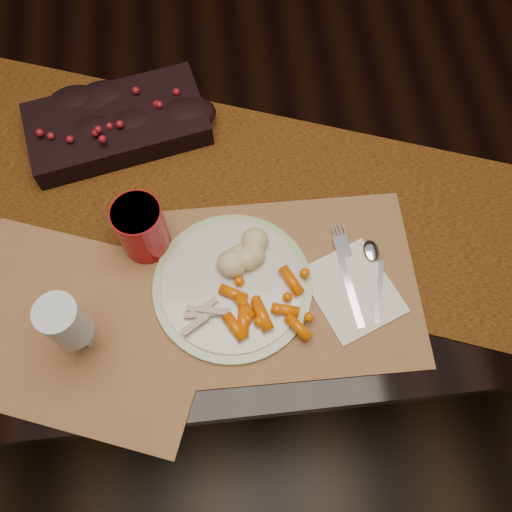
{
  "coord_description": "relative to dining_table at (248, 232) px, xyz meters",
  "views": [
    {
      "loc": [
        -0.04,
        -0.61,
        1.6
      ],
      "look_at": [
        -0.01,
        -0.26,
        0.8
      ],
      "focal_mm": 38.0,
      "sensor_mm": 36.0,
      "label": 1
    }
  ],
  "objects": [
    {
      "name": "spoon",
      "position": [
        0.19,
        -0.3,
        0.39
      ],
      "size": [
        0.06,
        0.14,
        0.0
      ],
      "primitive_type": null,
      "rotation": [
        0.0,
        0.0,
        -0.26
      ],
      "color": "white",
      "rests_on": "napkin"
    },
    {
      "name": "dining_table",
      "position": [
        0.0,
        0.0,
        0.0
      ],
      "size": [
        1.8,
        1.0,
        0.75
      ],
      "primitive_type": "cube",
      "color": "black",
      "rests_on": "floor"
    },
    {
      "name": "placemat_second",
      "position": [
        -0.3,
        -0.33,
        0.38
      ],
      "size": [
        0.5,
        0.44,
        0.0
      ],
      "primitive_type": "cube",
      "rotation": [
        0.0,
        0.0,
        -0.36
      ],
      "color": "#9D6935",
      "rests_on": "dining_table"
    },
    {
      "name": "placemat_main",
      "position": [
        0.04,
        -0.3,
        0.38
      ],
      "size": [
        0.44,
        0.33,
        0.0
      ],
      "primitive_type": "cube",
      "rotation": [
        0.0,
        0.0,
        -0.02
      ],
      "color": "brown",
      "rests_on": "dining_table"
    },
    {
      "name": "table_runner",
      "position": [
        0.05,
        -0.13,
        0.38
      ],
      "size": [
        1.77,
        0.96,
        0.0
      ],
      "primitive_type": "cube",
      "rotation": [
        0.0,
        0.0,
        -0.36
      ],
      "color": "#523616",
      "rests_on": "dining_table"
    },
    {
      "name": "wine_glass",
      "position": [
        -0.28,
        -0.36,
        0.46
      ],
      "size": [
        0.08,
        0.08,
        0.17
      ],
      "primitive_type": null,
      "rotation": [
        0.0,
        0.0,
        -0.36
      ],
      "color": "silver",
      "rests_on": "dining_table"
    },
    {
      "name": "floor",
      "position": [
        0.0,
        0.0,
        -0.38
      ],
      "size": [
        5.0,
        5.0,
        0.0
      ],
      "primitive_type": "plane",
      "color": "black",
      "rests_on": "ground"
    },
    {
      "name": "red_cup",
      "position": [
        -0.19,
        -0.19,
        0.43
      ],
      "size": [
        0.09,
        0.09,
        0.11
      ],
      "primitive_type": "cylinder",
      "rotation": [
        0.0,
        0.0,
        0.1
      ],
      "color": "#9E0A0F",
      "rests_on": "placemat_main"
    },
    {
      "name": "baby_carrots",
      "position": [
        -0.0,
        -0.34,
        0.41
      ],
      "size": [
        0.15,
        0.14,
        0.02
      ],
      "primitive_type": null,
      "rotation": [
        0.0,
        0.0,
        0.37
      ],
      "color": "#DD5500",
      "rests_on": "dinner_plate"
    },
    {
      "name": "mashed_potatoes",
      "position": [
        -0.03,
        -0.24,
        0.42
      ],
      "size": [
        0.08,
        0.07,
        0.04
      ],
      "primitive_type": null,
      "rotation": [
        0.0,
        0.0,
        -0.03
      ],
      "color": "beige",
      "rests_on": "dinner_plate"
    },
    {
      "name": "centerpiece",
      "position": [
        -0.23,
        0.05,
        0.41
      ],
      "size": [
        0.35,
        0.23,
        0.06
      ],
      "primitive_type": null,
      "rotation": [
        0.0,
        0.0,
        0.21
      ],
      "color": "black",
      "rests_on": "table_runner"
    },
    {
      "name": "fork",
      "position": [
        0.14,
        -0.3,
        0.39
      ],
      "size": [
        0.04,
        0.17,
        0.0
      ],
      "primitive_type": null,
      "rotation": [
        0.0,
        0.0,
        0.1
      ],
      "color": "silver",
      "rests_on": "napkin"
    },
    {
      "name": "dinner_plate",
      "position": [
        -0.05,
        -0.29,
        0.39
      ],
      "size": [
        0.27,
        0.27,
        0.01
      ],
      "primitive_type": "cylinder",
      "rotation": [
        0.0,
        0.0,
        0.02
      ],
      "color": "beige",
      "rests_on": "placemat_main"
    },
    {
      "name": "turkey_shreds",
      "position": [
        -0.09,
        -0.34,
        0.4
      ],
      "size": [
        0.09,
        0.09,
        0.02
      ],
      "primitive_type": null,
      "rotation": [
        0.0,
        0.0,
        0.34
      ],
      "color": "#CCA28D",
      "rests_on": "dinner_plate"
    },
    {
      "name": "napkin",
      "position": [
        0.15,
        -0.32,
        0.38
      ],
      "size": [
        0.17,
        0.18,
        0.01
      ],
      "primitive_type": "cube",
      "rotation": [
        0.0,
        0.0,
        0.37
      ],
      "color": "silver",
      "rests_on": "placemat_main"
    }
  ]
}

